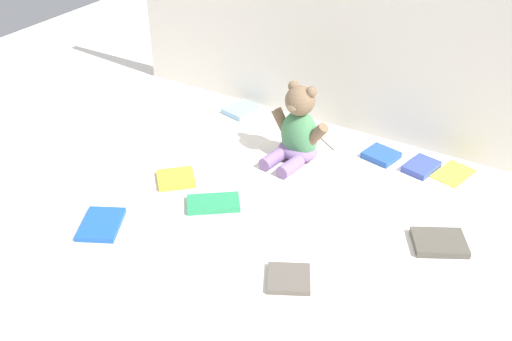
% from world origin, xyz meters
% --- Properties ---
extents(ground_plane, '(3.20, 3.20, 0.00)m').
position_xyz_m(ground_plane, '(0.00, 0.00, 0.00)').
color(ground_plane, silver).
extents(backdrop_drape, '(1.51, 0.03, 0.59)m').
position_xyz_m(backdrop_drape, '(0.00, 0.41, 0.30)').
color(backdrop_drape, silver).
rests_on(backdrop_drape, ground_plane).
extents(teddy_bear, '(0.20, 0.19, 0.24)m').
position_xyz_m(teddy_bear, '(-0.01, 0.15, 0.09)').
color(teddy_bear, '#4C8C59').
rests_on(teddy_bear, ground_plane).
extents(book_case_0, '(0.09, 0.12, 0.02)m').
position_xyz_m(book_case_0, '(0.32, 0.28, 0.01)').
color(book_case_0, '#384BAC').
rests_on(book_case_0, ground_plane).
extents(book_case_1, '(0.16, 0.15, 0.02)m').
position_xyz_m(book_case_1, '(0.47, -0.03, 0.01)').
color(book_case_1, '#524D44').
rests_on(book_case_1, ground_plane).
extents(book_case_2, '(0.13, 0.13, 0.01)m').
position_xyz_m(book_case_2, '(0.21, -0.32, 0.01)').
color(book_case_2, '#5F574E').
rests_on(book_case_2, ground_plane).
extents(book_case_3, '(0.14, 0.16, 0.01)m').
position_xyz_m(book_case_3, '(-0.28, -0.39, 0.01)').
color(book_case_3, '#1E55B3').
rests_on(book_case_3, ground_plane).
extents(book_case_4, '(0.16, 0.14, 0.02)m').
position_xyz_m(book_case_4, '(-0.09, -0.17, 0.01)').
color(book_case_4, '#29955A').
rests_on(book_case_4, ground_plane).
extents(book_case_5, '(0.11, 0.12, 0.02)m').
position_xyz_m(book_case_5, '(-0.31, 0.31, 0.01)').
color(book_case_5, '#89B5D7').
rests_on(book_case_5, ground_plane).
extents(book_case_6, '(0.14, 0.14, 0.01)m').
position_xyz_m(book_case_6, '(-0.25, -0.13, 0.01)').
color(book_case_6, yellow).
rests_on(book_case_6, ground_plane).
extents(book_case_7, '(0.14, 0.14, 0.01)m').
position_xyz_m(book_case_7, '(0.05, 0.32, 0.00)').
color(book_case_7, '#A6A397').
rests_on(book_case_7, ground_plane).
extents(book_case_8, '(0.11, 0.14, 0.01)m').
position_xyz_m(book_case_8, '(0.41, 0.30, 0.00)').
color(book_case_8, yellow).
rests_on(book_case_8, ground_plane).
extents(book_case_9, '(0.11, 0.10, 0.02)m').
position_xyz_m(book_case_9, '(0.20, 0.28, 0.01)').
color(book_case_9, '#2653B4').
rests_on(book_case_9, ground_plane).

